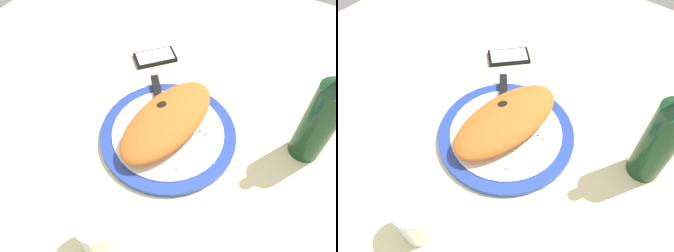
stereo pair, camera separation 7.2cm
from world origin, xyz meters
The scene contains 8 objects.
ground_plane centered at (0.00, 0.00, -1.50)cm, with size 150.00×150.00×3.00cm, color beige.
plate centered at (0.00, 0.00, 0.81)cm, with size 31.54×31.54×1.71cm.
calzone centered at (1.07, 0.73, 4.34)cm, with size 30.03×17.66×5.23cm.
fork centered at (1.41, -7.08, 1.91)cm, with size 15.47×2.65×0.40cm.
knife centered at (7.41, 6.80, 2.19)cm, with size 18.77×16.01×1.20cm.
smartphone centered at (21.87, 16.68, 0.56)cm, with size 12.71×12.46×1.16cm.
water_glass centered at (-27.43, -1.34, 4.11)cm, with size 7.04×7.04×9.55cm.
wine_bottle centered at (11.66, -28.70, 11.26)cm, with size 6.87×6.87×27.49cm.
Camera 1 is at (-38.46, -21.86, 61.21)cm, focal length 34.34 mm.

